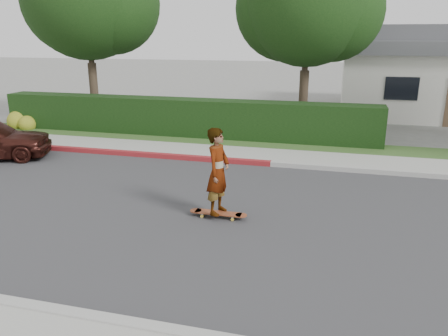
{
  "coord_description": "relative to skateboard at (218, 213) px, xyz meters",
  "views": [
    {
      "loc": [
        2.85,
        -8.63,
        3.84
      ],
      "look_at": [
        0.49,
        0.37,
        1.0
      ],
      "focal_mm": 35.0,
      "sensor_mm": 36.0,
      "label": 1
    }
  ],
  "objects": [
    {
      "name": "skateboard",
      "position": [
        0.0,
        0.0,
        0.0
      ],
      "size": [
        1.28,
        0.25,
        0.12
      ],
      "rotation": [
        0.0,
        0.0,
        -0.0
      ],
      "color": "gold",
      "rests_on": "ground"
    },
    {
      "name": "tree_center",
      "position": [
        0.99,
        9.31,
        4.79
      ],
      "size": [
        5.66,
        4.84,
        7.44
      ],
      "color": "#33261C",
      "rests_on": "ground"
    },
    {
      "name": "house",
      "position": [
        7.51,
        16.12,
        1.98
      ],
      "size": [
        10.6,
        8.6,
        4.3
      ],
      "color": "beige",
      "rests_on": "ground"
    },
    {
      "name": "planting_strip",
      "position": [
        -0.49,
        6.73,
        -0.06
      ],
      "size": [
        60.0,
        1.6,
        0.1
      ],
      "primitive_type": "cube",
      "color": "#2D4C1E",
      "rests_on": "ground"
    },
    {
      "name": "road",
      "position": [
        -0.49,
        0.13,
        -0.11
      ],
      "size": [
        60.0,
        8.0,
        0.01
      ],
      "primitive_type": "cube",
      "color": "#2D2D30",
      "rests_on": "ground"
    },
    {
      "name": "ground",
      "position": [
        -0.49,
        0.13,
        -0.11
      ],
      "size": [
        120.0,
        120.0,
        0.0
      ],
      "primitive_type": "plane",
      "color": "slate",
      "rests_on": "ground"
    },
    {
      "name": "curb_far",
      "position": [
        -0.49,
        4.23,
        -0.04
      ],
      "size": [
        60.0,
        0.2,
        0.15
      ],
      "primitive_type": "cube",
      "color": "#9E9E99",
      "rests_on": "ground"
    },
    {
      "name": "curb_red_section",
      "position": [
        -5.49,
        4.23,
        -0.03
      ],
      "size": [
        12.0,
        0.21,
        0.15
      ],
      "primitive_type": "cube",
      "color": "maroon",
      "rests_on": "ground"
    },
    {
      "name": "sidewalk_far",
      "position": [
        -0.49,
        5.13,
        -0.05
      ],
      "size": [
        60.0,
        1.6,
        0.12
      ],
      "primitive_type": "cube",
      "color": "gray",
      "rests_on": "ground"
    },
    {
      "name": "curb_near",
      "position": [
        -0.49,
        -3.97,
        -0.04
      ],
      "size": [
        60.0,
        0.2,
        0.15
      ],
      "primitive_type": "cube",
      "color": "#9E9E99",
      "rests_on": "ground"
    },
    {
      "name": "skateboarder",
      "position": [
        0.0,
        0.0,
        0.96
      ],
      "size": [
        0.56,
        0.75,
        1.88
      ],
      "primitive_type": "imported",
      "rotation": [
        0.0,
        0.0,
        1.4
      ],
      "color": "white",
      "rests_on": "skateboard"
    },
    {
      "name": "hedge",
      "position": [
        -3.49,
        7.33,
        0.64
      ],
      "size": [
        15.0,
        1.0,
        1.5
      ],
      "primitive_type": "cube",
      "color": "black",
      "rests_on": "ground"
    },
    {
      "name": "flowering_shrub",
      "position": [
        -10.5,
        6.86,
        0.22
      ],
      "size": [
        1.4,
        1.0,
        0.9
      ],
      "color": "#2D4C19",
      "rests_on": "ground"
    }
  ]
}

